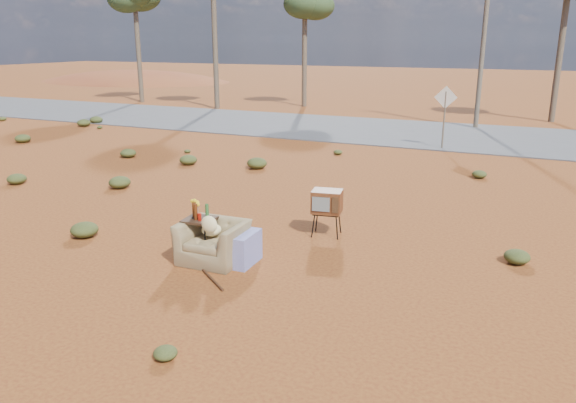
% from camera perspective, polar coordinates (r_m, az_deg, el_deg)
% --- Properties ---
extents(ground, '(140.00, 140.00, 0.00)m').
position_cam_1_polar(ground, '(10.01, -5.10, -5.77)').
color(ground, brown).
rests_on(ground, ground).
extents(highway, '(140.00, 7.00, 0.04)m').
position_cam_1_polar(highway, '(23.81, 13.00, 6.80)').
color(highway, '#565659').
rests_on(highway, ground).
extents(dirt_mound, '(26.00, 18.00, 2.00)m').
position_cam_1_polar(dirt_mound, '(54.61, -15.34, 11.70)').
color(dirt_mound, brown).
rests_on(dirt_mound, ground).
extents(armchair, '(1.29, 0.85, 0.95)m').
position_cam_1_polar(armchair, '(9.76, -7.12, -3.64)').
color(armchair, olive).
rests_on(armchair, ground).
extents(tv_unit, '(0.64, 0.55, 0.92)m').
position_cam_1_polar(tv_unit, '(10.93, 3.98, -0.07)').
color(tv_unit, black).
rests_on(tv_unit, ground).
extents(side_table, '(0.55, 0.55, 1.02)m').
position_cam_1_polar(side_table, '(9.92, -9.08, -1.51)').
color(side_table, '#322012').
rests_on(side_table, ground).
extents(rusty_bar, '(1.36, 1.06, 0.04)m').
position_cam_1_polar(rusty_bar, '(9.50, -8.51, -6.99)').
color(rusty_bar, '#522D15').
rests_on(rusty_bar, ground).
extents(road_sign, '(0.78, 0.06, 2.19)m').
position_cam_1_polar(road_sign, '(20.42, 15.67, 9.32)').
color(road_sign, brown).
rests_on(road_sign, ground).
extents(eucalyptus_far_left, '(3.20, 3.20, 7.10)m').
position_cam_1_polar(eucalyptus_far_left, '(36.11, -15.31, 19.15)').
color(eucalyptus_far_left, brown).
rests_on(eucalyptus_far_left, ground).
extents(eucalyptus_near_left, '(3.20, 3.20, 6.60)m').
position_cam_1_polar(eucalyptus_near_left, '(32.65, 1.72, 19.19)').
color(eucalyptus_near_left, brown).
rests_on(eucalyptus_near_left, ground).
extents(utility_pole_center, '(1.40, 0.20, 8.00)m').
position_cam_1_polar(utility_pole_center, '(25.69, 19.34, 16.24)').
color(utility_pole_center, brown).
rests_on(utility_pole_center, ground).
extents(scrub_patch, '(17.49, 8.07, 0.33)m').
position_cam_1_polar(scrub_patch, '(14.07, 0.76, 1.39)').
color(scrub_patch, '#474C21').
rests_on(scrub_patch, ground).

